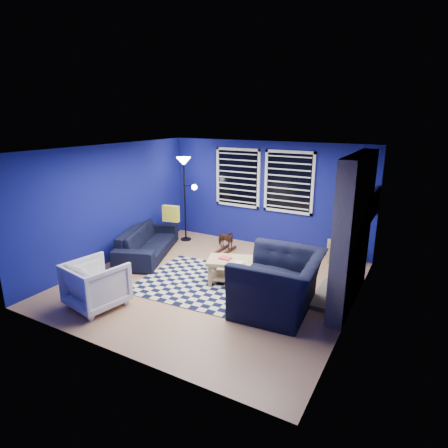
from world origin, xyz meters
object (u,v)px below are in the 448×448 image
(armchair_big, at_px, (279,283))
(rocking_horse, at_px, (225,240))
(tv, at_px, (373,204))
(cabinet, at_px, (340,251))
(floor_lamp, at_px, (185,173))
(armchair_bent, at_px, (96,284))
(sofa, at_px, (148,242))
(coffee_table, at_px, (234,266))

(armchair_big, xyz_separation_m, rocking_horse, (-2.06, 1.96, -0.18))
(tv, height_order, cabinet, tv)
(floor_lamp, bearing_deg, rocking_horse, -11.24)
(tv, height_order, armchair_bent, tv)
(sofa, xyz_separation_m, rocking_horse, (1.42, 1.05, -0.03))
(sofa, bearing_deg, armchair_bent, 178.04)
(armchair_big, height_order, rocking_horse, armchair_big)
(armchair_bent, bearing_deg, rocking_horse, -89.91)
(tv, bearing_deg, cabinet, 157.12)
(coffee_table, bearing_deg, armchair_big, -26.87)
(coffee_table, distance_m, cabinet, 2.55)
(rocking_horse, bearing_deg, cabinet, -61.64)
(tv, distance_m, floor_lamp, 4.34)
(rocking_horse, xyz_separation_m, floor_lamp, (-1.27, 0.25, 1.42))
(armchair_bent, xyz_separation_m, cabinet, (3.07, 3.94, -0.15))
(coffee_table, bearing_deg, tv, 40.62)
(armchair_bent, relative_size, cabinet, 1.40)
(cabinet, relative_size, floor_lamp, 0.29)
(armchair_bent, relative_size, floor_lamp, 0.41)
(tv, distance_m, coffee_table, 2.96)
(tv, xyz_separation_m, armchair_big, (-1.00, -2.36, -0.93))
(rocking_horse, height_order, coffee_table, rocking_horse)
(armchair_bent, bearing_deg, floor_lamp, -68.94)
(floor_lamp, bearing_deg, sofa, -96.63)
(rocking_horse, bearing_deg, sofa, 140.15)
(tv, xyz_separation_m, armchair_bent, (-3.66, -3.69, -1.01))
(tv, bearing_deg, coffee_table, -139.38)
(sofa, relative_size, rocking_horse, 4.16)
(coffee_table, bearing_deg, sofa, 171.53)
(armchair_big, relative_size, coffee_table, 1.29)
(rocking_horse, relative_size, cabinet, 0.86)
(sofa, height_order, armchair_big, armchair_big)
(sofa, relative_size, armchair_bent, 2.55)
(floor_lamp, bearing_deg, coffee_table, -36.59)
(armchair_bent, xyz_separation_m, coffee_table, (1.57, 1.89, -0.05))
(floor_lamp, bearing_deg, tv, 1.93)
(sofa, distance_m, coffee_table, 2.41)
(armchair_bent, height_order, cabinet, armchair_bent)
(tv, distance_m, rocking_horse, 3.28)
(rocking_horse, bearing_deg, coffee_table, -131.89)
(coffee_table, relative_size, cabinet, 1.83)
(tv, height_order, floor_lamp, floor_lamp)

